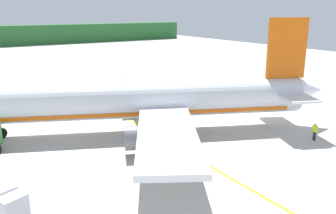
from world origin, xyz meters
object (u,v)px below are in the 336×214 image
Objects in this scene: airliner_foreground at (141,101)px; crew_loader_left at (174,147)px; crew_marshaller at (315,130)px; cargo_container_near at (11,209)px.

airliner_foreground is 8.41m from crew_loader_left.
airliner_foreground reaches higher than crew_marshaller.
cargo_container_near is 14.09m from crew_loader_left.
crew_loader_left reaches higher than crew_marshaller.
crew_loader_left is at bearing 12.03° from cargo_container_near.
airliner_foreground reaches higher than crew_loader_left.
crew_loader_left is (-1.01, -8.01, -2.33)m from airliner_foreground.
airliner_foreground is at bearing 82.80° from crew_loader_left.
cargo_container_near reaches higher than crew_loader_left.
crew_loader_left is (-14.39, 3.67, 0.00)m from crew_marshaller.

